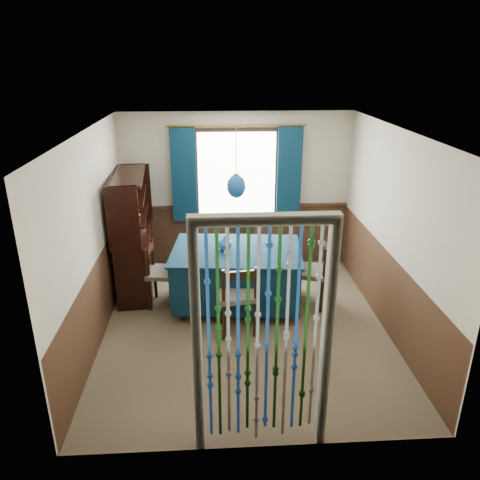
{
  "coord_description": "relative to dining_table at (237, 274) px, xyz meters",
  "views": [
    {
      "loc": [
        -0.38,
        -5.21,
        3.27
      ],
      "look_at": [
        -0.04,
        0.45,
        1.03
      ],
      "focal_mm": 35.0,
      "sensor_mm": 36.0,
      "label": 1
    }
  ],
  "objects": [
    {
      "name": "window",
      "position": [
        0.08,
        1.35,
        1.07
      ],
      "size": [
        1.32,
        0.12,
        1.42
      ],
      "primitive_type": "cube",
      "color": "black",
      "rests_on": "wall_back"
    },
    {
      "name": "floor",
      "position": [
        0.08,
        -0.6,
        -0.48
      ],
      "size": [
        4.0,
        4.0,
        0.0
      ],
      "primitive_type": "plane",
      "color": "brown",
      "rests_on": "ground"
    },
    {
      "name": "wall_front",
      "position": [
        0.08,
        -2.6,
        0.77
      ],
      "size": [
        3.6,
        0.0,
        3.6
      ],
      "primitive_type": "plane",
      "rotation": [
        -1.57,
        0.0,
        0.0
      ],
      "color": "beige",
      "rests_on": "ground"
    },
    {
      "name": "wall_left",
      "position": [
        -1.72,
        -0.6,
        0.77
      ],
      "size": [
        0.0,
        4.0,
        4.0
      ],
      "primitive_type": "plane",
      "rotation": [
        1.57,
        0.0,
        1.57
      ],
      "color": "beige",
      "rests_on": "ground"
    },
    {
      "name": "sideboard",
      "position": [
        -1.47,
        0.58,
        0.13
      ],
      "size": [
        0.58,
        1.38,
        1.76
      ],
      "rotation": [
        0.0,
        0.0,
        0.08
      ],
      "color": "black",
      "rests_on": "floor"
    },
    {
      "name": "wainscot_back",
      "position": [
        0.08,
        1.39,
        0.02
      ],
      "size": [
        3.6,
        0.0,
        3.6
      ],
      "primitive_type": "plane",
      "rotation": [
        1.57,
        0.0,
        0.0
      ],
      "color": "#3F2718",
      "rests_on": "ground"
    },
    {
      "name": "chair_near",
      "position": [
        -0.03,
        -0.69,
        0.03
      ],
      "size": [
        0.52,
        0.51,
        0.95
      ],
      "rotation": [
        0.0,
        0.0,
        0.13
      ],
      "color": "black",
      "rests_on": "floor"
    },
    {
      "name": "ceiling",
      "position": [
        0.08,
        -0.6,
        2.02
      ],
      "size": [
        4.0,
        4.0,
        0.0
      ],
      "primitive_type": "plane",
      "rotation": [
        3.14,
        0.0,
        0.0
      ],
      "color": "silver",
      "rests_on": "ground"
    },
    {
      "name": "vase_table",
      "position": [
        -0.15,
        0.03,
        0.45
      ],
      "size": [
        0.21,
        0.21,
        0.18
      ],
      "primitive_type": "imported",
      "rotation": [
        0.0,
        0.0,
        0.29
      ],
      "color": "#164B9A",
      "rests_on": "dining_table"
    },
    {
      "name": "wall_back",
      "position": [
        0.08,
        1.4,
        0.77
      ],
      "size": [
        3.6,
        0.0,
        3.6
      ],
      "primitive_type": "plane",
      "rotation": [
        1.57,
        0.0,
        0.0
      ],
      "color": "beige",
      "rests_on": "ground"
    },
    {
      "name": "wainscot_left",
      "position": [
        -1.71,
        -0.6,
        0.02
      ],
      "size": [
        0.0,
        4.0,
        4.0
      ],
      "primitive_type": "plane",
      "rotation": [
        1.57,
        0.0,
        1.57
      ],
      "color": "#3F2718",
      "rests_on": "ground"
    },
    {
      "name": "dining_table",
      "position": [
        0.0,
        0.0,
        0.0
      ],
      "size": [
        1.83,
        1.35,
        0.83
      ],
      "rotation": [
        0.0,
        0.0,
        -0.09
      ],
      "color": "#0B2639",
      "rests_on": "floor"
    },
    {
      "name": "doorway",
      "position": [
        0.08,
        -2.54,
        0.57
      ],
      "size": [
        1.16,
        0.12,
        2.18
      ],
      "primitive_type": null,
      "color": "silver",
      "rests_on": "ground"
    },
    {
      "name": "wainscot_front",
      "position": [
        0.08,
        -2.58,
        0.02
      ],
      "size": [
        3.6,
        0.0,
        3.6
      ],
      "primitive_type": "plane",
      "rotation": [
        -1.57,
        0.0,
        0.0
      ],
      "color": "#3F2718",
      "rests_on": "ground"
    },
    {
      "name": "wainscot_right",
      "position": [
        1.86,
        -0.6,
        0.02
      ],
      "size": [
        0.0,
        4.0,
        4.0
      ],
      "primitive_type": "plane",
      "rotation": [
        1.57,
        0.0,
        -1.57
      ],
      "color": "#3F2718",
      "rests_on": "ground"
    },
    {
      "name": "chair_left",
      "position": [
        -1.03,
        0.08,
        0.0
      ],
      "size": [
        0.48,
        0.5,
        0.91
      ],
      "rotation": [
        0.0,
        0.0,
        -1.69
      ],
      "color": "black",
      "rests_on": "floor"
    },
    {
      "name": "chair_right",
      "position": [
        1.05,
        -0.06,
        0.02
      ],
      "size": [
        0.56,
        0.57,
        0.94
      ],
      "rotation": [
        0.0,
        0.0,
        1.28
      ],
      "color": "black",
      "rests_on": "floor"
    },
    {
      "name": "pendant_lamp",
      "position": [
        -0.0,
        0.0,
        1.24
      ],
      "size": [
        0.24,
        0.24,
        0.93
      ],
      "color": "olive",
      "rests_on": "ceiling"
    },
    {
      "name": "bowl_shelf",
      "position": [
        -1.41,
        0.32,
        0.75
      ],
      "size": [
        0.3,
        0.3,
        0.06
      ],
      "primitive_type": "imported",
      "rotation": [
        0.0,
        0.0,
        -0.43
      ],
      "color": "beige",
      "rests_on": "sideboard"
    },
    {
      "name": "vase_sideboard",
      "position": [
        -1.41,
        0.9,
        0.5
      ],
      "size": [
        0.21,
        0.21,
        0.2
      ],
      "primitive_type": "imported",
      "rotation": [
        0.0,
        0.0,
        0.1
      ],
      "color": "beige",
      "rests_on": "sideboard"
    },
    {
      "name": "wall_right",
      "position": [
        1.88,
        -0.6,
        0.77
      ],
      "size": [
        0.0,
        4.0,
        4.0
      ],
      "primitive_type": "plane",
      "rotation": [
        1.57,
        0.0,
        -1.57
      ],
      "color": "beige",
      "rests_on": "ground"
    },
    {
      "name": "chair_far",
      "position": [
        0.09,
        0.69,
        0.0
      ],
      "size": [
        0.48,
        0.46,
        0.9
      ],
      "rotation": [
        0.0,
        0.0,
        3.05
      ],
      "color": "black",
      "rests_on": "floor"
    }
  ]
}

